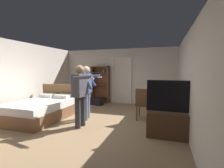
% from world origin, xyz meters
% --- Properties ---
extents(ground_plane, '(7.02, 7.02, 0.00)m').
position_xyz_m(ground_plane, '(0.00, 0.00, 0.00)').
color(ground_plane, '#997A56').
extents(wall_back, '(5.45, 0.12, 2.51)m').
position_xyz_m(wall_back, '(0.00, 3.25, 1.25)').
color(wall_back, silver).
rests_on(wall_back, ground_plane).
extents(wall_left, '(0.15, 6.62, 2.51)m').
position_xyz_m(wall_left, '(-2.66, -0.00, 1.25)').
color(wall_left, silver).
rests_on(wall_left, ground_plane).
extents(wall_right, '(0.12, 6.62, 2.51)m').
position_xyz_m(wall_right, '(2.67, 0.00, 1.25)').
color(wall_right, silver).
rests_on(wall_right, ground_plane).
extents(doorway_frame, '(0.93, 0.08, 2.13)m').
position_xyz_m(doorway_frame, '(0.19, 3.17, 1.22)').
color(doorway_frame, white).
rests_on(doorway_frame, ground_plane).
extents(bed, '(1.44, 2.07, 1.02)m').
position_xyz_m(bed, '(-1.62, 0.08, 0.30)').
color(bed, brown).
rests_on(bed, ground_plane).
extents(bookshelf, '(0.84, 0.32, 1.71)m').
position_xyz_m(bookshelf, '(-0.80, 3.02, 0.92)').
color(bookshelf, brown).
rests_on(bookshelf, ground_plane).
extents(tv_flatscreen, '(1.23, 0.40, 1.32)m').
position_xyz_m(tv_flatscreen, '(2.31, -0.22, 0.39)').
color(tv_flatscreen, '#4C331E').
rests_on(tv_flatscreen, ground_plane).
extents(side_table, '(0.61, 0.61, 0.70)m').
position_xyz_m(side_table, '(2.00, 0.75, 0.47)').
color(side_table, '#4C331E').
rests_on(side_table, ground_plane).
extents(laptop, '(0.41, 0.41, 0.17)m').
position_xyz_m(laptop, '(1.96, 0.71, 0.75)').
color(laptop, black).
rests_on(laptop, side_table).
extents(bottle_on_table, '(0.06, 0.06, 0.26)m').
position_xyz_m(bottle_on_table, '(2.14, 0.67, 0.81)').
color(bottle_on_table, '#364831').
rests_on(bottle_on_table, side_table).
extents(wooden_chair, '(0.45, 0.45, 0.99)m').
position_xyz_m(wooden_chair, '(1.47, 0.86, 0.54)').
color(wooden_chair, brown).
rests_on(wooden_chair, ground_plane).
extents(person_blue_shirt, '(0.70, 0.61, 1.68)m').
position_xyz_m(person_blue_shirt, '(-0.07, -0.24, 0.97)').
color(person_blue_shirt, '#333338').
rests_on(person_blue_shirt, ground_plane).
extents(person_striped_shirt, '(0.76, 0.64, 1.67)m').
position_xyz_m(person_striped_shirt, '(-0.23, 0.47, 0.97)').
color(person_striped_shirt, slate).
rests_on(person_striped_shirt, ground_plane).
extents(suitcase_dark, '(0.61, 0.42, 0.33)m').
position_xyz_m(suitcase_dark, '(-0.77, 2.43, 0.16)').
color(suitcase_dark, black).
rests_on(suitcase_dark, ground_plane).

